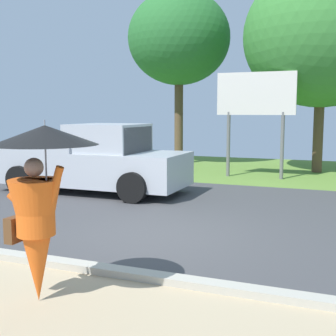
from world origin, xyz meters
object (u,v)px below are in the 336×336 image
Objects in this scene: pickup_truck at (94,160)px; roadside_billboard at (256,101)px; monk_pedestrian at (39,203)px; tree_left_far at (179,39)px; tree_right_mid at (322,36)px.

pickup_truck is 1.49× the size of roadside_billboard.
monk_pedestrian is 0.61× the size of roadside_billboard.
tree_left_far is 0.96× the size of tree_right_mid.
tree_left_far reaches higher than pickup_truck.
pickup_truck is 0.70× the size of tree_right_mid.
tree_left_far is (-3.35, 13.64, 4.01)m from monk_pedestrian.
tree_right_mid is at bearing 51.78° from pickup_truck.
tree_right_mid is (5.50, 6.49, 4.00)m from pickup_truck.
roadside_billboard is at bearing 51.79° from pickup_truck.
tree_right_mid is (1.88, 2.22, 2.32)m from roadside_billboard.
monk_pedestrian is 0.30× the size of tree_left_far.
tree_right_mid reaches higher than monk_pedestrian.
pickup_truck is at bearing 103.12° from monk_pedestrian.
pickup_truck is 5.85m from roadside_billboard.
roadside_billboard is 0.47× the size of tree_right_mid.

